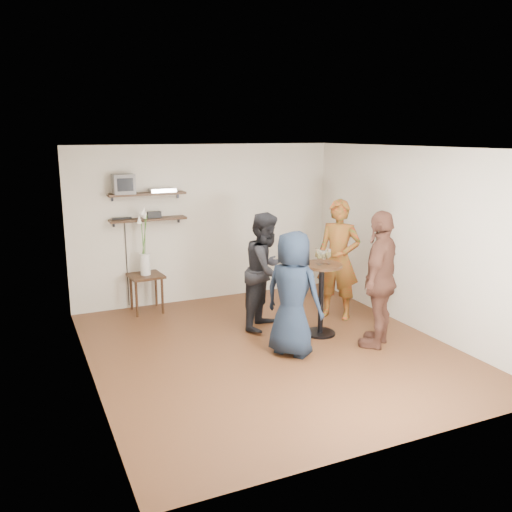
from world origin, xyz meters
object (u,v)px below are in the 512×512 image
at_px(radio, 154,215).
at_px(drinks_table, 321,289).
at_px(person_plaid, 338,259).
at_px(side_table, 146,281).
at_px(person_navy, 293,294).
at_px(person_brown, 380,279).
at_px(dvd_deck, 162,190).
at_px(crt_monitor, 123,184).
at_px(person_dark, 266,271).

distance_m(radio, drinks_table, 2.94).
bearing_deg(person_plaid, drinks_table, -90.00).
xyz_separation_m(radio, side_table, (-0.21, -0.17, -1.01)).
relative_size(drinks_table, person_navy, 0.64).
bearing_deg(person_brown, dvd_deck, -90.43).
xyz_separation_m(dvd_deck, drinks_table, (1.64, -2.17, -1.24)).
bearing_deg(person_brown, radio, -88.56).
bearing_deg(person_navy, side_table, -4.86).
height_order(radio, drinks_table, radio).
relative_size(person_plaid, person_brown, 1.00).
xyz_separation_m(crt_monitor, dvd_deck, (0.60, 0.00, -0.12)).
xyz_separation_m(radio, person_brown, (2.28, -2.82, -0.61)).
relative_size(side_table, person_plaid, 0.33).
distance_m(crt_monitor, side_table, 1.54).
xyz_separation_m(dvd_deck, person_plaid, (2.25, -1.63, -0.99)).
xyz_separation_m(drinks_table, person_dark, (-0.56, 0.59, 0.19)).
relative_size(drinks_table, person_dark, 0.61).
relative_size(radio, side_table, 0.36).
bearing_deg(person_navy, person_plaid, -85.99).
bearing_deg(side_table, person_dark, -44.35).
distance_m(crt_monitor, person_brown, 4.08).
height_order(side_table, person_plaid, person_plaid).
bearing_deg(person_plaid, person_brown, -46.78).
relative_size(dvd_deck, person_plaid, 0.22).
distance_m(person_navy, person_brown, 1.21).
distance_m(person_plaid, person_navy, 1.63).
distance_m(side_table, drinks_table, 2.83).
height_order(dvd_deck, person_plaid, dvd_deck).
distance_m(side_table, person_plaid, 3.02).
bearing_deg(crt_monitor, drinks_table, -44.14).
bearing_deg(side_table, person_plaid, -29.14).
xyz_separation_m(dvd_deck, radio, (-0.15, 0.00, -0.38)).
distance_m(crt_monitor, dvd_deck, 0.61).
height_order(crt_monitor, person_dark, crt_monitor).
bearing_deg(crt_monitor, dvd_deck, 0.00).
xyz_separation_m(person_navy, person_brown, (1.18, -0.20, 0.11)).
relative_size(dvd_deck, person_navy, 0.25).
relative_size(crt_monitor, person_brown, 0.18).
height_order(dvd_deck, person_brown, dvd_deck).
xyz_separation_m(crt_monitor, side_table, (0.24, -0.17, -1.51)).
height_order(side_table, drinks_table, drinks_table).
relative_size(crt_monitor, radio, 1.45).
relative_size(dvd_deck, radio, 1.82).
distance_m(dvd_deck, person_plaid, 2.95).
xyz_separation_m(person_plaid, person_brown, (-0.12, -1.19, -0.00)).
height_order(radio, person_navy, person_navy).
bearing_deg(person_dark, dvd_deck, 80.68).
height_order(dvd_deck, person_dark, dvd_deck).
bearing_deg(side_table, dvd_deck, 25.86).
distance_m(dvd_deck, drinks_table, 2.99).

